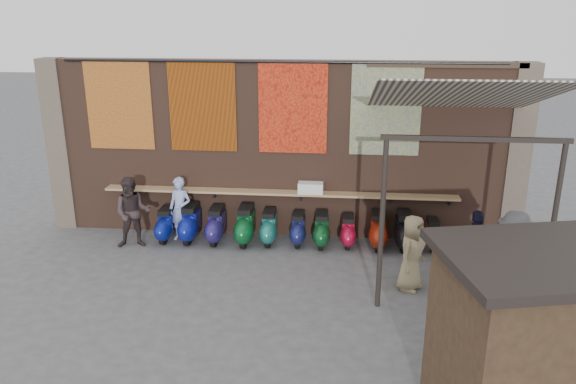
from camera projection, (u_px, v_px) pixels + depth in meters
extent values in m
plane|color=#474749|center=(266.00, 285.00, 10.80)|extent=(70.00, 70.00, 0.00)
cube|color=brown|center=(280.00, 150.00, 12.72)|extent=(10.00, 0.40, 4.00)
cube|color=#4C4238|center=(61.00, 145.00, 13.20)|extent=(0.50, 0.50, 4.00)
cube|color=#4C4238|center=(517.00, 155.00, 12.25)|extent=(0.50, 0.50, 4.00)
cube|color=#9E7A51|center=(279.00, 193.00, 12.66)|extent=(8.00, 0.32, 0.05)
cube|color=white|center=(311.00, 188.00, 12.52)|extent=(0.56, 0.28, 0.24)
cube|color=maroon|center=(119.00, 105.00, 12.53)|extent=(1.50, 0.02, 2.00)
cube|color=#CC550C|center=(202.00, 106.00, 12.36)|extent=(1.50, 0.02, 2.00)
cube|color=red|center=(293.00, 108.00, 12.18)|extent=(1.50, 0.02, 2.00)
cube|color=#274590|center=(386.00, 109.00, 11.99)|extent=(1.50, 0.02, 2.00)
cylinder|color=black|center=(279.00, 62.00, 11.89)|extent=(9.50, 0.06, 0.06)
imported|color=#91A0D4|center=(180.00, 209.00, 12.66)|extent=(0.62, 0.49, 1.49)
imported|color=#312628|center=(133.00, 213.00, 12.29)|extent=(0.89, 0.75, 1.60)
imported|color=black|center=(475.00, 248.00, 10.58)|extent=(0.88, 0.37, 1.51)
imported|color=#535357|center=(512.00, 257.00, 9.97)|extent=(1.25, 0.93, 1.72)
imported|color=#968560|center=(412.00, 253.00, 10.43)|extent=(0.77, 0.86, 1.47)
cube|color=black|center=(534.00, 350.00, 6.76)|extent=(2.43, 2.03, 2.31)
cube|color=black|center=(549.00, 258.00, 6.38)|extent=(2.73, 2.32, 0.12)
cube|color=gold|center=(506.00, 279.00, 7.38)|extent=(1.18, 0.30, 0.50)
cube|color=#473321|center=(498.00, 334.00, 7.64)|extent=(1.75, 0.49, 0.06)
cube|color=beige|center=(460.00, 95.00, 10.22)|extent=(3.20, 3.28, 0.97)
cube|color=#33261C|center=(447.00, 65.00, 11.59)|extent=(3.30, 0.08, 0.12)
cube|color=black|center=(475.00, 139.00, 8.95)|extent=(3.00, 0.08, 0.08)
cylinder|color=black|center=(382.00, 225.00, 9.55)|extent=(0.09, 0.09, 3.10)
cylinder|color=black|center=(552.00, 231.00, 9.30)|extent=(0.09, 0.09, 3.10)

